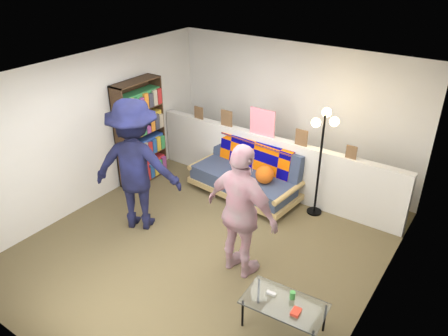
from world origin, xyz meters
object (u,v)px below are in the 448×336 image
at_px(coffee_table, 285,305).
at_px(person_right, 242,213).
at_px(floor_lamp, 323,142).
at_px(futon_sofa, 247,175).
at_px(bookshelf, 140,136).
at_px(person_left, 136,166).

distance_m(coffee_table, person_right, 1.19).
bearing_deg(floor_lamp, futon_sofa, -171.82).
bearing_deg(bookshelf, person_right, -21.33).
bearing_deg(person_right, bookshelf, -13.88).
relative_size(coffee_table, floor_lamp, 0.54).
distance_m(bookshelf, person_left, 1.41).
height_order(bookshelf, person_right, bookshelf).
xyz_separation_m(futon_sofa, bookshelf, (-1.81, -0.59, 0.48)).
bearing_deg(person_left, futon_sofa, -142.65).
relative_size(futon_sofa, person_left, 0.97).
distance_m(futon_sofa, coffee_table, 2.89).
relative_size(bookshelf, coffee_table, 1.96).
height_order(futon_sofa, bookshelf, bookshelf).
bearing_deg(futon_sofa, bookshelf, -161.84).
distance_m(coffee_table, person_left, 2.86).
relative_size(futon_sofa, person_right, 1.07).
bearing_deg(person_right, person_left, 6.36).
relative_size(bookshelf, floor_lamp, 1.06).
distance_m(bookshelf, coffee_table, 4.04).
xyz_separation_m(futon_sofa, person_right, (0.95, -1.67, 0.53)).
xyz_separation_m(coffee_table, person_left, (-2.73, 0.58, 0.64)).
bearing_deg(futon_sofa, person_right, -60.49).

